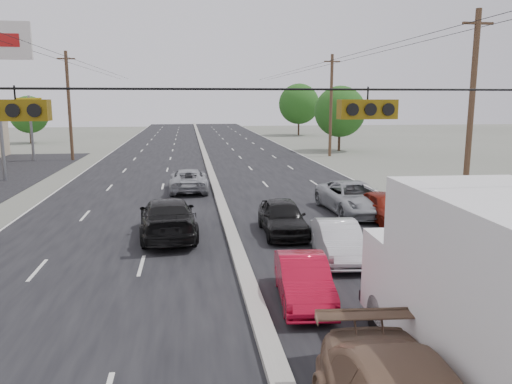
# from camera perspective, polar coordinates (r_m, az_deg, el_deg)

# --- Properties ---
(road_surface) EXTENTS (20.00, 160.00, 0.02)m
(road_surface) POSITION_cam_1_polar(r_m,az_deg,el_deg) (39.18, -5.23, 2.22)
(road_surface) COLOR black
(road_surface) RESTS_ON ground
(center_median) EXTENTS (0.50, 160.00, 0.20)m
(center_median) POSITION_cam_1_polar(r_m,az_deg,el_deg) (39.17, -5.23, 2.36)
(center_median) COLOR gray
(center_median) RESTS_ON ground
(utility_pole_left_c) EXTENTS (1.60, 0.30, 10.00)m
(utility_pole_left_c) POSITION_cam_1_polar(r_m,az_deg,el_deg) (49.92, -20.58, 9.26)
(utility_pole_left_c) COLOR #422D1E
(utility_pole_left_c) RESTS_ON ground
(utility_pole_right_b) EXTENTS (1.60, 0.30, 10.00)m
(utility_pole_right_b) POSITION_cam_1_polar(r_m,az_deg,el_deg) (27.68, 23.38, 8.60)
(utility_pole_right_b) COLOR #422D1E
(utility_pole_right_b) RESTS_ON ground
(utility_pole_right_c) EXTENTS (1.60, 0.30, 10.00)m
(utility_pole_right_c) POSITION_cam_1_polar(r_m,az_deg,el_deg) (50.78, 8.57, 9.81)
(utility_pole_right_c) COLOR #422D1E
(utility_pole_right_c) RESTS_ON ground
(traffic_signals) EXTENTS (25.00, 0.30, 0.54)m
(traffic_signals) POSITION_cam_1_polar(r_m,az_deg,el_deg) (9.28, 12.02, 9.50)
(traffic_signals) COLOR black
(traffic_signals) RESTS_ON ground
(pole_sign_far) EXTENTS (2.20, 0.25, 6.00)m
(pole_sign_far) POSITION_cam_1_polar(r_m,az_deg,el_deg) (50.80, -24.41, 8.21)
(pole_sign_far) COLOR slate
(pole_sign_far) RESTS_ON ground
(tree_left_far) EXTENTS (4.80, 4.80, 6.12)m
(tree_left_far) POSITION_cam_1_polar(r_m,az_deg,el_deg) (71.69, -24.51, 8.05)
(tree_left_far) COLOR #382619
(tree_left_far) RESTS_ON ground
(tree_right_mid) EXTENTS (5.60, 5.60, 7.14)m
(tree_right_mid) POSITION_cam_1_polar(r_m,az_deg,el_deg) (56.30, 9.58, 9.06)
(tree_right_mid) COLOR #382619
(tree_right_mid) RESTS_ON ground
(tree_right_far) EXTENTS (6.40, 6.40, 8.16)m
(tree_right_far) POSITION_cam_1_polar(r_m,az_deg,el_deg) (80.71, 4.93, 10.00)
(tree_right_far) COLOR #382619
(tree_right_far) RESTS_ON ground
(box_truck) EXTENTS (3.04, 7.95, 3.99)m
(box_truck) POSITION_cam_1_polar(r_m,az_deg,el_deg) (10.34, 25.90, -10.83)
(box_truck) COLOR black
(box_truck) RESTS_ON ground
(red_sedan) EXTENTS (1.67, 3.95, 1.27)m
(red_sedan) POSITION_cam_1_polar(r_m,az_deg,el_deg) (14.26, 5.43, -10.01)
(red_sedan) COLOR #B60B26
(red_sedan) RESTS_ON ground
(queue_car_a) EXTENTS (1.82, 4.37, 1.48)m
(queue_car_a) POSITION_cam_1_polar(r_m,az_deg,el_deg) (21.05, 3.04, -2.91)
(queue_car_a) COLOR black
(queue_car_a) RESTS_ON ground
(queue_car_b) EXTENTS (1.76, 4.17, 1.34)m
(queue_car_b) POSITION_cam_1_polar(r_m,az_deg,el_deg) (18.03, 9.38, -5.57)
(queue_car_b) COLOR silver
(queue_car_b) RESTS_ON ground
(queue_car_c) EXTENTS (2.89, 5.72, 1.55)m
(queue_car_c) POSITION_cam_1_polar(r_m,az_deg,el_deg) (25.41, 11.11, -0.68)
(queue_car_c) COLOR #93979A
(queue_car_c) RESTS_ON ground
(queue_car_e) EXTENTS (1.98, 4.21, 1.39)m
(queue_car_e) POSITION_cam_1_polar(r_m,az_deg,el_deg) (23.91, 14.45, -1.72)
(queue_car_e) COLOR maroon
(queue_car_e) RESTS_ON ground
(oncoming_near) EXTENTS (2.64, 5.70, 1.61)m
(oncoming_near) POSITION_cam_1_polar(r_m,az_deg,el_deg) (20.98, -10.06, -2.93)
(oncoming_near) COLOR black
(oncoming_near) RESTS_ON ground
(oncoming_far) EXTENTS (2.32, 5.01, 1.39)m
(oncoming_far) POSITION_cam_1_polar(r_m,az_deg,el_deg) (31.29, -7.71, 1.35)
(oncoming_far) COLOR #94969B
(oncoming_far) RESTS_ON ground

